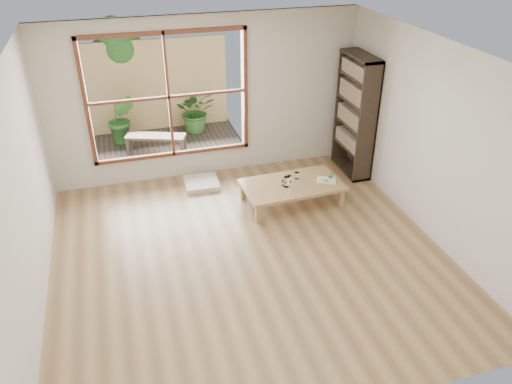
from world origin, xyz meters
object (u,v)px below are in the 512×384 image
(garden_bench, at_px, (156,138))
(low_table, at_px, (292,186))
(bookshelf, at_px, (355,116))
(food_tray, at_px, (327,179))

(garden_bench, bearing_deg, low_table, -32.17)
(bookshelf, bearing_deg, food_tray, -135.08)
(low_table, height_order, garden_bench, garden_bench)
(low_table, distance_m, bookshelf, 1.68)
(bookshelf, height_order, food_tray, bookshelf)
(low_table, relative_size, food_tray, 4.40)
(low_table, xyz_separation_m, garden_bench, (-1.78, 2.32, 0.02))
(bookshelf, distance_m, food_tray, 1.29)
(low_table, xyz_separation_m, bookshelf, (1.34, 0.73, 0.71))
(low_table, height_order, food_tray, food_tray)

